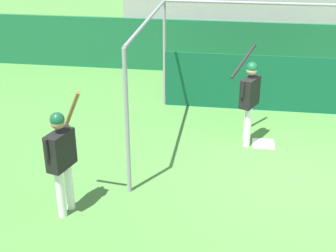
# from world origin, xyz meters

# --- Properties ---
(ground_plane) EXTENTS (60.00, 60.00, 0.00)m
(ground_plane) POSITION_xyz_m (0.00, 0.00, 0.00)
(ground_plane) COLOR #477F38
(outfield_wall) EXTENTS (24.00, 0.12, 1.51)m
(outfield_wall) POSITION_xyz_m (0.00, 5.82, 0.76)
(outfield_wall) COLOR #196038
(outfield_wall) RESTS_ON ground
(batting_cage) EXTENTS (4.18, 3.98, 2.52)m
(batting_cage) POSITION_xyz_m (-0.69, 2.57, 1.11)
(batting_cage) COLOR gray
(batting_cage) RESTS_ON ground
(home_plate) EXTENTS (0.44, 0.44, 0.02)m
(home_plate) POSITION_xyz_m (-0.43, 1.37, 0.01)
(home_plate) COLOR white
(home_plate) RESTS_ON ground
(player_batter) EXTENTS (0.61, 0.99, 1.89)m
(player_batter) POSITION_xyz_m (-0.78, 1.38, 1.04)
(player_batter) COLOR white
(player_batter) RESTS_ON ground
(player_waiting) EXTENTS (0.50, 0.83, 1.98)m
(player_waiting) POSITION_xyz_m (-3.59, -1.45, 1.03)
(player_waiting) COLOR white
(player_waiting) RESTS_ON ground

